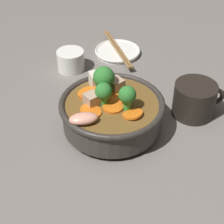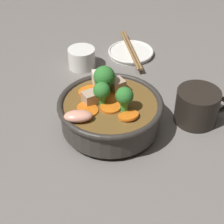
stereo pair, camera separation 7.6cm
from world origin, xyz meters
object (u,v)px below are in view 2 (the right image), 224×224
dark_mug (199,106)px  side_saucer (132,52)px  chopsticks_pair (132,49)px  tea_cup (83,58)px  stirfry_bowl (111,110)px

dark_mug → side_saucer: bearing=114.6°
chopsticks_pair → dark_mug: bearing=-65.4°
tea_cup → chopsticks_pair: size_ratio=0.34×
tea_cup → chopsticks_pair: tea_cup is taller
chopsticks_pair → stirfry_bowl: bearing=-100.7°
side_saucer → stirfry_bowl: bearing=-100.7°
stirfry_bowl → tea_cup: (-0.07, 0.24, -0.02)m
tea_cup → dark_mug: dark_mug is taller
side_saucer → tea_cup: tea_cup is taller
side_saucer → dark_mug: size_ratio=1.10×
stirfry_bowl → dark_mug: stirfry_bowl is taller
side_saucer → chopsticks_pair: (-0.00, 0.00, 0.01)m
tea_cup → dark_mug: size_ratio=0.62×
tea_cup → dark_mug: 0.33m
tea_cup → chopsticks_pair: (0.13, 0.06, -0.01)m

